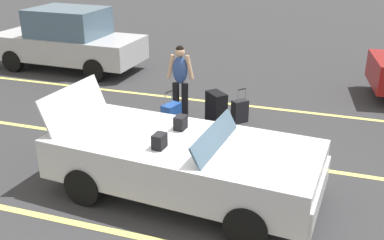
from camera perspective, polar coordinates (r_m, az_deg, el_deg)
name	(u,v)px	position (r m, az deg, el deg)	size (l,w,h in m)	color
ground_plane	(183,194)	(7.17, -1.12, -9.41)	(80.00, 80.00, 0.00)	#333335
lot_line_near	(153,240)	(6.24, -4.95, -15.04)	(18.00, 0.12, 0.01)	#EAE066
lot_line_mid	(209,154)	(8.40, 2.23, -4.30)	(18.00, 0.12, 0.01)	#EAE066
lot_line_far	(241,105)	(10.81, 6.23, 1.90)	(18.00, 0.12, 0.01)	#EAE066
convertible_car	(195,163)	(6.81, 0.38, -5.54)	(4.29, 2.10, 1.52)	silver
suitcase_large_black	(216,109)	(9.49, 3.13, 1.39)	(0.54, 0.53, 0.74)	black
suitcase_medium_bright	(171,118)	(9.16, -2.65, 0.23)	(0.35, 0.45, 0.88)	#1E479E
suitcase_small_carryon	(240,111)	(9.74, 6.12, 1.14)	(0.38, 0.38, 0.79)	black
duffel_bag	(211,136)	(8.75, 2.47, -2.00)	(0.70, 0.58, 0.34)	black
traveler_person	(180,78)	(9.66, -1.52, 5.33)	(0.61, 0.27, 1.65)	black
parked_sedan_near	(68,40)	(14.02, -15.54, 9.85)	(4.56, 1.99, 1.82)	#B2B2B7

